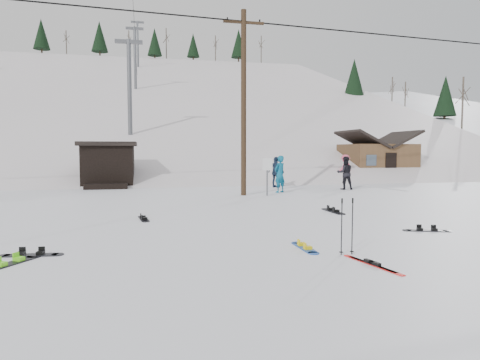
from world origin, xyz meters
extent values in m
plane|color=white|center=(0.00, 0.00, 0.00)|extent=(200.00, 200.00, 0.00)
cube|color=silver|center=(0.00, 55.00, -12.00)|extent=(60.00, 85.24, 65.97)
cube|color=white|center=(38.00, 50.00, -11.00)|extent=(45.66, 93.98, 54.59)
cylinder|color=#3A2819|center=(2.00, 14.00, 4.50)|extent=(0.26, 0.26, 9.00)
cube|color=#3A2819|center=(2.00, 14.00, 8.40)|extent=(2.00, 0.12, 0.12)
cylinder|color=black|center=(2.00, 14.00, 8.52)|extent=(0.08, 0.08, 0.12)
cylinder|color=#595B60|center=(3.10, 13.60, 0.90)|extent=(0.07, 0.07, 1.80)
cube|color=white|center=(3.10, 13.56, 1.55)|extent=(0.50, 0.04, 0.60)
cube|color=black|center=(-5.00, 21.00, 1.25)|extent=(3.00, 3.00, 2.50)
cube|color=black|center=(-5.00, 21.00, 2.62)|extent=(3.40, 3.40, 0.25)
cube|color=black|center=(-5.00, 19.20, 0.15)|extent=(2.40, 1.20, 0.30)
cylinder|color=#595B60|center=(-4.00, 30.00, 7.25)|extent=(0.36, 0.36, 8.00)
cube|color=#595B60|center=(-4.00, 30.00, 11.05)|extent=(2.20, 0.30, 0.30)
cylinder|color=#595B60|center=(-4.00, 50.00, 13.75)|extent=(0.36, 0.36, 8.00)
cube|color=#595B60|center=(-4.00, 50.00, 17.55)|extent=(2.20, 0.30, 0.30)
cylinder|color=#595B60|center=(-4.00, 70.00, 20.25)|extent=(0.36, 0.36, 8.00)
cube|color=#595B60|center=(-4.00, 70.00, 24.05)|extent=(2.20, 0.30, 0.30)
cube|color=brown|center=(15.00, 24.00, 1.35)|extent=(5.00, 4.00, 2.70)
cube|color=black|center=(13.65, 24.00, 3.05)|extent=(2.69, 4.40, 1.43)
cube|color=black|center=(16.35, 24.00, 3.05)|extent=(2.69, 4.40, 1.43)
cube|color=black|center=(15.00, 21.98, 1.10)|extent=(0.90, 0.06, 1.90)
cube|color=blue|center=(0.84, 2.48, 0.01)|extent=(0.26, 1.05, 0.02)
cylinder|color=blue|center=(0.83, 3.01, 0.01)|extent=(0.24, 0.24, 0.02)
cylinder|color=blue|center=(0.85, 1.96, 0.01)|extent=(0.24, 0.24, 0.02)
cube|color=yellow|center=(0.83, 2.67, 0.06)|extent=(0.17, 0.13, 0.07)
cube|color=yellow|center=(0.84, 2.29, 0.06)|extent=(0.17, 0.13, 0.07)
cube|color=red|center=(1.62, 0.77, 0.01)|extent=(0.39, 1.47, 0.02)
cube|color=black|center=(1.62, 0.77, 0.05)|extent=(0.13, 0.28, 0.07)
cube|color=red|center=(1.59, 0.92, 0.01)|extent=(0.39, 1.47, 0.02)
cube|color=black|center=(1.59, 0.92, 0.05)|extent=(0.13, 0.28, 0.07)
cylinder|color=black|center=(1.38, 1.74, 0.59)|extent=(0.02, 0.02, 1.18)
cylinder|color=black|center=(1.38, 1.74, 0.06)|extent=(0.09, 0.09, 0.01)
cylinder|color=black|center=(1.38, 1.74, 1.16)|extent=(0.04, 0.04, 0.11)
cylinder|color=black|center=(1.63, 1.74, 0.59)|extent=(0.02, 0.02, 1.18)
cylinder|color=black|center=(1.63, 1.74, 0.06)|extent=(0.09, 0.09, 0.01)
cylinder|color=black|center=(1.63, 1.74, 1.16)|extent=(0.04, 0.04, 0.11)
cube|color=black|center=(-5.09, 3.07, 0.01)|extent=(1.12, 0.38, 0.02)
cylinder|color=black|center=(-4.54, 3.00, 0.01)|extent=(0.25, 0.25, 0.02)
cylinder|color=black|center=(-5.63, 3.13, 0.01)|extent=(0.25, 0.25, 0.02)
cube|color=black|center=(-4.89, 3.05, 0.06)|extent=(0.15, 0.19, 0.07)
cube|color=black|center=(-5.28, 3.09, 0.06)|extent=(0.15, 0.19, 0.07)
cube|color=black|center=(-2.79, 7.47, 0.01)|extent=(0.38, 1.08, 0.02)
cylinder|color=black|center=(-2.86, 7.99, 0.01)|extent=(0.24, 0.24, 0.02)
cylinder|color=black|center=(-2.72, 6.94, 0.01)|extent=(0.24, 0.24, 0.02)
cube|color=black|center=(-2.82, 7.66, 0.06)|extent=(0.19, 0.15, 0.07)
cube|color=black|center=(-2.76, 7.28, 0.06)|extent=(0.19, 0.15, 0.07)
cube|color=black|center=(-5.30, 2.40, 0.01)|extent=(0.83, 1.12, 0.02)
cylinder|color=black|center=(-5.00, 2.89, 0.01)|extent=(0.26, 0.26, 0.02)
cube|color=#71F11C|center=(-5.19, 2.58, 0.06)|extent=(0.24, 0.22, 0.08)
cube|color=#71F11C|center=(-5.41, 2.23, 0.06)|extent=(0.24, 0.22, 0.08)
cube|color=black|center=(4.89, 3.73, 0.01)|extent=(1.09, 0.57, 0.02)
cylinder|color=black|center=(5.40, 3.56, 0.01)|extent=(0.25, 0.25, 0.02)
cylinder|color=black|center=(4.39, 3.90, 0.01)|extent=(0.25, 0.25, 0.02)
cube|color=black|center=(5.08, 3.67, 0.06)|extent=(0.18, 0.21, 0.07)
cube|color=black|center=(4.71, 3.79, 0.06)|extent=(0.18, 0.21, 0.07)
cube|color=black|center=(3.92, 7.73, 0.01)|extent=(0.32, 1.31, 0.03)
cylinder|color=black|center=(3.91, 8.39, 0.01)|extent=(0.30, 0.30, 0.03)
cylinder|color=black|center=(3.93, 7.08, 0.01)|extent=(0.30, 0.30, 0.03)
cube|color=black|center=(3.92, 7.97, 0.07)|extent=(0.22, 0.16, 0.09)
cube|color=black|center=(3.93, 7.50, 0.07)|extent=(0.22, 0.16, 0.09)
imported|color=#0D6184|center=(4.18, 14.97, 0.97)|extent=(0.85, 0.77, 1.95)
imported|color=black|center=(8.30, 15.77, 0.94)|extent=(1.02, 0.86, 1.88)
imported|color=#F7577B|center=(11.13, 21.53, 0.96)|extent=(1.42, 1.15, 1.92)
imported|color=#1B2B45|center=(4.89, 17.95, 0.92)|extent=(1.05, 1.11, 1.84)
camera|label=1|loc=(-2.63, -6.60, 2.23)|focal=32.00mm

